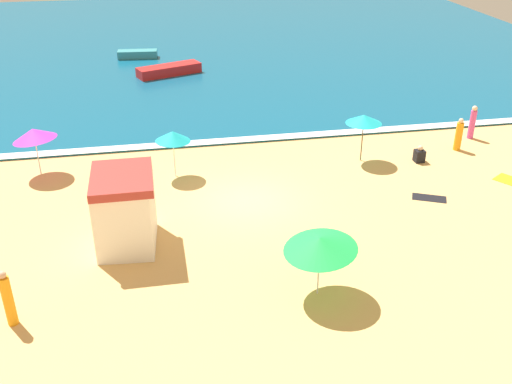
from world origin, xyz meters
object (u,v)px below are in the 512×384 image
Objects in this scene: beach_umbrella_2 at (34,134)px; beachgoer_5 at (8,299)px; beach_umbrella_4 at (364,119)px; beach_umbrella_0 at (173,136)px; beach_umbrella_1 at (320,244)px; small_boat_0 at (138,54)px; lifeguard_cabana at (125,210)px; beachgoer_2 at (419,155)px; beachgoer_3 at (459,135)px; beachgoer_4 at (472,123)px; small_boat_1 at (169,70)px.

beachgoer_5 is (0.57, -10.48, -1.03)m from beach_umbrella_2.
beach_umbrella_0 is at bearing -179.49° from beach_umbrella_4.
beach_umbrella_1 reaches higher than small_boat_0.
beach_umbrella_2 is 1.41× the size of beachgoer_5.
beach_umbrella_1 is 1.29× the size of beach_umbrella_4.
lifeguard_cabana is at bearing -91.20° from small_boat_0.
beach_umbrella_1 is 11.69m from beachgoer_2.
beachgoer_3 is 0.94× the size of beachgoer_4.
lifeguard_cabana reaches higher than beach_umbrella_1.
beach_umbrella_2 reaches higher than beachgoer_2.
beachgoer_5 reaches higher than small_boat_0.
beachgoer_4 is at bearing 30.52° from beachgoer_2.
beach_umbrella_4 is 1.22× the size of beachgoer_5.
beach_umbrella_4 is 5.24m from beachgoer_3.
beach_umbrella_1 reaches higher than beachgoer_2.
small_boat_0 is at bearing 82.53° from beachgoer_5.
beachgoer_4 is 25.09m from small_boat_0.
lifeguard_cabana is 21.22m from small_boat_1.
beach_umbrella_2 is at bearing -103.10° from small_boat_0.
small_boat_0 is at bearing 131.55° from beachgoer_4.
beach_umbrella_4 is at bearing 33.42° from beachgoer_5.
small_boat_1 is (-14.57, 13.99, -0.42)m from beachgoer_4.
beach_umbrella_4 reaches higher than small_boat_1.
beach_umbrella_1 is at bearing -130.00° from beachgoer_2.
beach_umbrella_0 is at bearing -12.09° from beach_umbrella_2.
beachgoer_2 is 0.50× the size of beachgoer_3.
beachgoer_3 is (19.70, -0.87, -1.16)m from beach_umbrella_2.
beachgoer_2 is at bearing -2.92° from beach_umbrella_0.
beach_umbrella_1 is 25.37m from small_boat_1.
beach_umbrella_2 reaches higher than beachgoer_5.
beachgoer_2 is (11.34, -0.58, -1.55)m from beach_umbrella_0.
lifeguard_cabana reaches higher than beachgoer_2.
beachgoer_5 is (-9.26, 0.25, -0.98)m from beach_umbrella_1.
beachgoer_5 is at bearing 178.46° from beach_umbrella_1.
beachgoer_2 is at bearing 19.77° from lifeguard_cabana.
beach_umbrella_0 is 1.24× the size of beachgoer_4.
beachgoer_4 is 20.20m from small_boat_1.
small_boat_0 is (-5.37, 29.90, -1.49)m from beach_umbrella_1.
beachgoer_3 is 1.89m from beachgoer_4.
beach_umbrella_1 is at bearing -34.61° from lifeguard_cabana.
lifeguard_cabana is 0.95× the size of beach_umbrella_1.
beach_umbrella_0 is 15.74m from small_boat_1.
beachgoer_5 is at bearing -146.58° from beach_umbrella_4.
small_boat_0 is at bearing 116.55° from beach_umbrella_4.
small_boat_0 is 0.65× the size of small_boat_1.
lifeguard_cabana is 1.05× the size of beach_umbrella_2.
beachgoer_4 is (1.39, 1.27, 0.08)m from beachgoer_3.
beach_umbrella_1 is 3.59× the size of beachgoer_2.
beach_umbrella_2 is at bearing 175.33° from beach_umbrella_4.
lifeguard_cabana is 1.29× the size of beach_umbrella_0.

